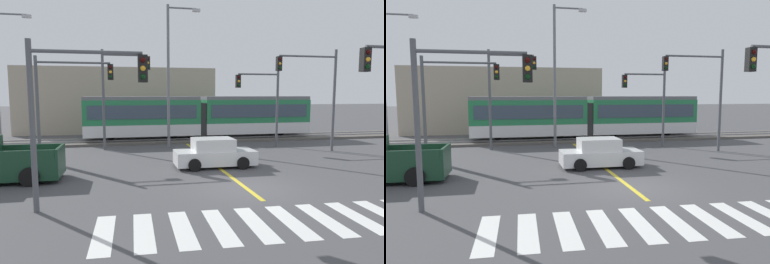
% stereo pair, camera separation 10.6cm
% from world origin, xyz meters
% --- Properties ---
extents(ground_plane, '(200.00, 200.00, 0.00)m').
position_xyz_m(ground_plane, '(0.00, 0.00, 0.00)').
color(ground_plane, '#474749').
extents(track_bed, '(120.00, 4.00, 0.18)m').
position_xyz_m(track_bed, '(0.00, 14.60, 0.09)').
color(track_bed, '#56514C').
rests_on(track_bed, ground).
extents(rail_near, '(120.00, 0.08, 0.10)m').
position_xyz_m(rail_near, '(0.00, 13.88, 0.23)').
color(rail_near, '#939399').
rests_on(rail_near, track_bed).
extents(rail_far, '(120.00, 0.08, 0.10)m').
position_xyz_m(rail_far, '(0.00, 15.32, 0.23)').
color(rail_far, '#939399').
rests_on(rail_far, track_bed).
extents(light_rail_tram, '(18.50, 2.64, 3.43)m').
position_xyz_m(light_rail_tram, '(1.52, 14.59, 2.05)').
color(light_rail_tram, silver).
rests_on(light_rail_tram, track_bed).
extents(crosswalk_stripe_0, '(0.66, 2.82, 0.01)m').
position_xyz_m(crosswalk_stripe_0, '(-5.50, -3.58, 0.00)').
color(crosswalk_stripe_0, silver).
rests_on(crosswalk_stripe_0, ground).
extents(crosswalk_stripe_1, '(0.66, 2.82, 0.01)m').
position_xyz_m(crosswalk_stripe_1, '(-4.40, -3.62, 0.00)').
color(crosswalk_stripe_1, silver).
rests_on(crosswalk_stripe_1, ground).
extents(crosswalk_stripe_2, '(0.66, 2.82, 0.01)m').
position_xyz_m(crosswalk_stripe_2, '(-3.30, -3.66, 0.00)').
color(crosswalk_stripe_2, silver).
rests_on(crosswalk_stripe_2, ground).
extents(crosswalk_stripe_3, '(0.66, 2.82, 0.01)m').
position_xyz_m(crosswalk_stripe_3, '(-2.20, -3.70, 0.00)').
color(crosswalk_stripe_3, silver).
rests_on(crosswalk_stripe_3, ground).
extents(crosswalk_stripe_4, '(0.66, 2.82, 0.01)m').
position_xyz_m(crosswalk_stripe_4, '(-1.10, -3.74, 0.00)').
color(crosswalk_stripe_4, silver).
rests_on(crosswalk_stripe_4, ground).
extents(crosswalk_stripe_5, '(0.66, 2.82, 0.01)m').
position_xyz_m(crosswalk_stripe_5, '(0.00, -3.78, 0.00)').
color(crosswalk_stripe_5, silver).
rests_on(crosswalk_stripe_5, ground).
extents(crosswalk_stripe_6, '(0.66, 2.82, 0.01)m').
position_xyz_m(crosswalk_stripe_6, '(1.10, -3.81, 0.00)').
color(crosswalk_stripe_6, silver).
rests_on(crosswalk_stripe_6, ground).
extents(crosswalk_stripe_7, '(0.66, 2.82, 0.01)m').
position_xyz_m(crosswalk_stripe_7, '(2.20, -3.85, 0.00)').
color(crosswalk_stripe_7, silver).
rests_on(crosswalk_stripe_7, ground).
extents(lane_centre_line, '(0.20, 14.37, 0.01)m').
position_xyz_m(lane_centre_line, '(0.00, 5.41, 0.00)').
color(lane_centre_line, gold).
rests_on(lane_centre_line, ground).
extents(sedan_crossing, '(4.21, 1.94, 1.52)m').
position_xyz_m(sedan_crossing, '(-0.17, 4.19, 0.70)').
color(sedan_crossing, silver).
rests_on(sedan_crossing, ground).
extents(traffic_light_mid_right, '(4.25, 0.38, 6.69)m').
position_xyz_m(traffic_light_mid_right, '(7.55, 7.39, 4.41)').
color(traffic_light_mid_right, '#515459').
rests_on(traffic_light_mid_right, ground).
extents(traffic_light_far_left, '(3.25, 0.38, 6.76)m').
position_xyz_m(traffic_light_far_left, '(-5.05, 10.95, 4.43)').
color(traffic_light_far_left, '#515459').
rests_on(traffic_light_far_left, ground).
extents(traffic_light_mid_left, '(4.25, 0.38, 5.91)m').
position_xyz_m(traffic_light_mid_left, '(-7.99, 7.48, 3.98)').
color(traffic_light_mid_left, '#515459').
rests_on(traffic_light_mid_left, ground).
extents(traffic_light_far_right, '(3.25, 0.38, 5.64)m').
position_xyz_m(traffic_light_far_right, '(5.06, 10.06, 3.71)').
color(traffic_light_far_right, '#515459').
rests_on(traffic_light_far_right, ground).
extents(traffic_light_near_left, '(3.75, 0.38, 5.53)m').
position_xyz_m(traffic_light_near_left, '(-6.38, -1.31, 3.70)').
color(traffic_light_near_left, '#515459').
rests_on(traffic_light_near_left, ground).
extents(street_lamp_west, '(2.44, 0.28, 9.20)m').
position_xyz_m(street_lamp_west, '(-12.68, 12.05, 5.22)').
color(street_lamp_west, slate).
rests_on(street_lamp_west, ground).
extents(street_lamp_centre, '(2.38, 0.28, 9.95)m').
position_xyz_m(street_lamp_centre, '(-1.38, 11.33, 5.60)').
color(street_lamp_centre, slate).
rests_on(street_lamp_centre, ground).
extents(building_backdrop_far, '(18.98, 6.00, 6.34)m').
position_xyz_m(building_backdrop_far, '(-5.10, 23.29, 3.17)').
color(building_backdrop_far, tan).
rests_on(building_backdrop_far, ground).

